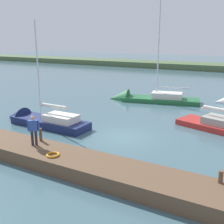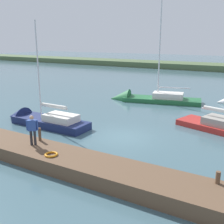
% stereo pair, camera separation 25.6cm
% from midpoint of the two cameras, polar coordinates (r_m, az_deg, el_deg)
% --- Properties ---
extents(ground_plane, '(200.00, 200.00, 0.00)m').
position_cam_midpoint_polar(ground_plane, '(18.35, 2.56, -5.21)').
color(ground_plane, '#42606B').
extents(dock_pier, '(19.18, 2.28, 0.71)m').
position_cam_midpoint_polar(dock_pier, '(14.04, -7.78, -10.29)').
color(dock_pier, brown).
rests_on(dock_pier, ground_plane).
extents(mooring_post_near, '(0.19, 0.19, 0.51)m').
position_cam_midpoint_polar(mooring_post_near, '(12.05, 21.61, -12.47)').
color(mooring_post_near, brown).
rests_on(mooring_post_near, dock_pier).
extents(mooring_post_far, '(0.16, 0.16, 0.75)m').
position_cam_midpoint_polar(mooring_post_far, '(16.11, -14.26, -4.47)').
color(mooring_post_far, brown).
rests_on(mooring_post_far, dock_pier).
extents(life_ring_buoy, '(0.66, 0.66, 0.10)m').
position_cam_midpoint_polar(life_ring_buoy, '(14.10, -11.93, -8.57)').
color(life_ring_buoy, orange).
rests_on(life_ring_buoy, dock_pier).
extents(sailboat_far_right, '(7.59, 1.99, 8.42)m').
position_cam_midpoint_polar(sailboat_far_right, '(21.78, -14.48, -1.84)').
color(sailboat_far_right, navy).
rests_on(sailboat_far_right, ground_plane).
extents(sailboat_outer_mooring, '(9.62, 4.33, 11.72)m').
position_cam_midpoint_polar(sailboat_outer_mooring, '(29.07, 7.28, 2.54)').
color(sailboat_outer_mooring, '#236638').
rests_on(sailboat_outer_mooring, ground_plane).
extents(person_on_dock, '(0.55, 0.42, 1.66)m').
position_cam_midpoint_polar(person_on_dock, '(15.35, -15.66, -3.25)').
color(person_on_dock, '#28282D').
rests_on(person_on_dock, dock_pier).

